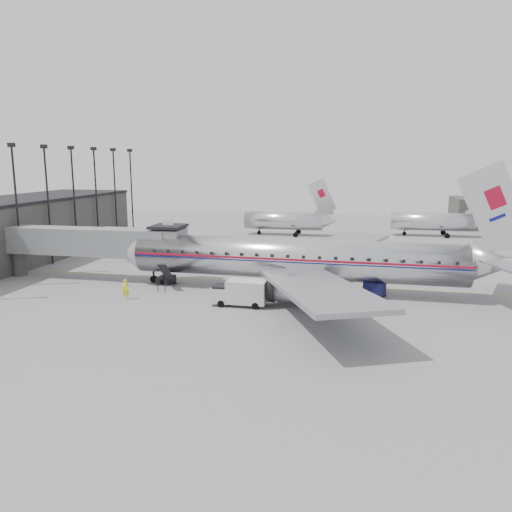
{
  "coord_description": "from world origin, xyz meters",
  "views": [
    {
      "loc": [
        11.32,
        -46.88,
        13.21
      ],
      "look_at": [
        0.68,
        4.5,
        3.2
      ],
      "focal_mm": 35.0,
      "sensor_mm": 36.0,
      "label": 1
    }
  ],
  "objects_px": {
    "airliner": "(303,259)",
    "baggage_cart_white": "(322,287)",
    "service_van": "(240,292)",
    "ramp_worker": "(126,289)",
    "baggage_cart_navy": "(374,289)"
  },
  "relations": [
    {
      "from": "airliner",
      "to": "ramp_worker",
      "type": "bearing_deg",
      "value": -157.07
    },
    {
      "from": "airliner",
      "to": "baggage_cart_white",
      "type": "height_order",
      "value": "airliner"
    },
    {
      "from": "baggage_cart_navy",
      "to": "ramp_worker",
      "type": "relative_size",
      "value": 1.22
    },
    {
      "from": "airliner",
      "to": "baggage_cart_navy",
      "type": "xyz_separation_m",
      "value": [
        7.17,
        -0.98,
        -2.53
      ]
    },
    {
      "from": "ramp_worker",
      "to": "baggage_cart_navy",
      "type": "bearing_deg",
      "value": -4.36
    },
    {
      "from": "airliner",
      "to": "baggage_cart_white",
      "type": "xyz_separation_m",
      "value": [
        2.06,
        -0.98,
        -2.56
      ]
    },
    {
      "from": "service_van",
      "to": "baggage_cart_navy",
      "type": "xyz_separation_m",
      "value": [
        12.32,
        5.45,
        -0.45
      ]
    },
    {
      "from": "service_van",
      "to": "ramp_worker",
      "type": "bearing_deg",
      "value": -178.63
    },
    {
      "from": "ramp_worker",
      "to": "airliner",
      "type": "bearing_deg",
      "value": 4.06
    },
    {
      "from": "airliner",
      "to": "service_van",
      "type": "height_order",
      "value": "airliner"
    },
    {
      "from": "baggage_cart_white",
      "to": "baggage_cart_navy",
      "type": "bearing_deg",
      "value": 18.95
    },
    {
      "from": "service_van",
      "to": "baggage_cart_white",
      "type": "distance_m",
      "value": 9.05
    },
    {
      "from": "airliner",
      "to": "baggage_cart_navy",
      "type": "height_order",
      "value": "airliner"
    },
    {
      "from": "service_van",
      "to": "ramp_worker",
      "type": "height_order",
      "value": "service_van"
    },
    {
      "from": "baggage_cart_navy",
      "to": "ramp_worker",
      "type": "distance_m",
      "value": 24.32
    }
  ]
}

